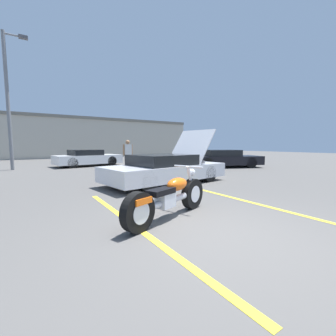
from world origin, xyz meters
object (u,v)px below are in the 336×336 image
at_px(parked_car_right_row, 223,159).
at_px(spectator_near_motorcycle, 128,153).
at_px(light_pole, 9,95).
at_px(show_car_hood_open, 166,169).
at_px(motorcycle, 169,198).
at_px(parked_car_mid_row, 88,158).

distance_m(parked_car_right_row, spectator_near_motorcycle, 6.10).
relative_size(light_pole, show_car_hood_open, 1.54).
height_order(parked_car_right_row, spectator_near_motorcycle, spectator_near_motorcycle).
bearing_deg(show_car_hood_open, light_pole, 111.90).
xyz_separation_m(light_pole, show_car_hood_open, (4.87, -8.29, -3.55)).
bearing_deg(motorcycle, light_pole, 82.84).
bearing_deg(motorcycle, spectator_near_motorcycle, 52.64).
distance_m(parked_car_mid_row, spectator_near_motorcycle, 4.64).
bearing_deg(spectator_near_motorcycle, light_pole, 138.62).
bearing_deg(show_car_hood_open, spectator_near_motorcycle, 79.75).
height_order(motorcycle, parked_car_right_row, parked_car_right_row).
xyz_separation_m(parked_car_right_row, spectator_near_motorcycle, (-6.02, 0.85, 0.44)).
relative_size(show_car_hood_open, parked_car_right_row, 1.00).
height_order(light_pole, parked_car_right_row, light_pole).
distance_m(motorcycle, parked_car_right_row, 10.42).
bearing_deg(parked_car_mid_row, show_car_hood_open, -91.75).
bearing_deg(light_pole, parked_car_right_row, -25.45).
bearing_deg(spectator_near_motorcycle, parked_car_right_row, -8.01).
xyz_separation_m(show_car_hood_open, spectator_near_motorcycle, (0.12, 3.90, 0.43)).
relative_size(show_car_hood_open, spectator_near_motorcycle, 2.93).
height_order(motorcycle, spectator_near_motorcycle, spectator_near_motorcycle).
height_order(light_pole, parked_car_mid_row, light_pole).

